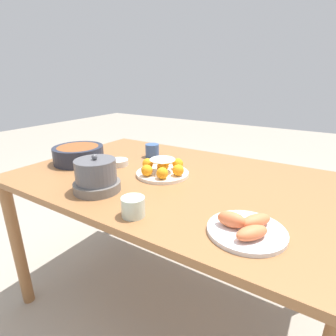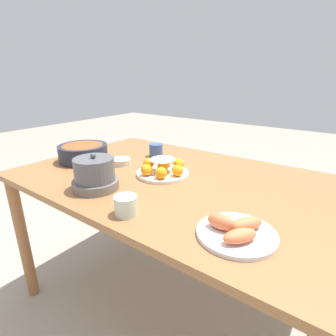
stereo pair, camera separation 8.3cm
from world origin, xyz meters
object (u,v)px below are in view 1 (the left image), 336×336
at_px(dining_table, 173,193).
at_px(seafood_platter, 246,228).
at_px(cake_plate, 163,169).
at_px(warming_pot, 96,176).
at_px(sauce_bowl, 118,162).
at_px(cup_near, 152,151).
at_px(cup_far, 133,207).
at_px(serving_bowl, 79,154).

xyz_separation_m(dining_table, seafood_platter, (-0.45, 0.30, 0.11)).
distance_m(cake_plate, warming_pot, 0.33).
height_order(sauce_bowl, warming_pot, warming_pot).
xyz_separation_m(cake_plate, seafood_platter, (-0.50, 0.29, -0.01)).
bearing_deg(cup_near, dining_table, 142.73).
height_order(cup_near, cup_far, cup_near).
xyz_separation_m(cup_far, warming_pot, (0.27, -0.08, 0.03)).
xyz_separation_m(cake_plate, sauce_bowl, (0.29, 0.00, -0.02)).
xyz_separation_m(cake_plate, cup_far, (-0.13, 0.39, 0.00)).
distance_m(cake_plate, cup_far, 0.41).
relative_size(cake_plate, seafood_platter, 1.06).
distance_m(cup_far, warming_pot, 0.28).
bearing_deg(warming_pot, cup_near, -80.20).
bearing_deg(sauce_bowl, cup_far, 137.71).
height_order(dining_table, cup_far, cup_far).
relative_size(dining_table, seafood_platter, 6.21).
relative_size(cake_plate, warming_pot, 1.31).
xyz_separation_m(sauce_bowl, seafood_platter, (-0.79, 0.28, 0.00)).
bearing_deg(dining_table, cake_plate, 14.67).
bearing_deg(cake_plate, sauce_bowl, 0.79).
bearing_deg(sauce_bowl, warming_pot, 117.34).
xyz_separation_m(cake_plate, warming_pot, (0.13, 0.30, 0.03)).
xyz_separation_m(serving_bowl, cup_far, (-0.64, 0.30, -0.01)).
xyz_separation_m(dining_table, cake_plate, (0.05, 0.01, 0.12)).
height_order(cake_plate, warming_pot, warming_pot).
relative_size(sauce_bowl, seafood_platter, 0.44).
bearing_deg(warming_pot, cake_plate, -113.78).
bearing_deg(serving_bowl, seafood_platter, 168.64).
distance_m(cup_near, cup_far, 0.71).
bearing_deg(cake_plate, cup_far, 108.91).
relative_size(cup_near, warming_pot, 0.41).
height_order(cake_plate, seafood_platter, cake_plate).
distance_m(serving_bowl, cup_near, 0.42).
bearing_deg(dining_table, serving_bowl, 9.92).
bearing_deg(seafood_platter, dining_table, -34.08).
relative_size(serving_bowl, sauce_bowl, 2.55).
xyz_separation_m(serving_bowl, sauce_bowl, (-0.22, -0.08, -0.03)).
distance_m(serving_bowl, seafood_platter, 1.03).
distance_m(dining_table, cup_near, 0.37).
relative_size(serving_bowl, seafood_platter, 1.12).
bearing_deg(serving_bowl, warming_pot, 149.80).
height_order(cake_plate, sauce_bowl, cake_plate).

